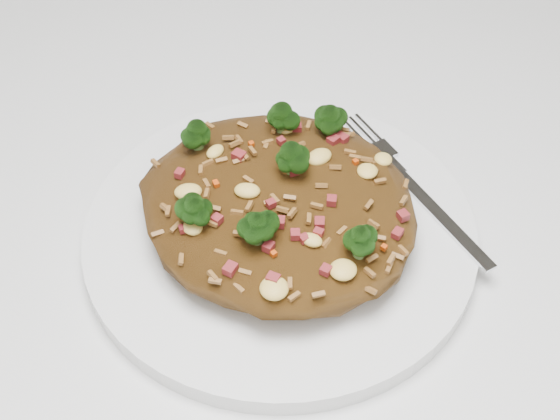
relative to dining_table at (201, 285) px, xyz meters
The scene contains 4 objects.
dining_table is the anchor object (origin of this frame).
plate 0.12m from the dining_table, 11.66° to the left, with size 0.25×0.25×0.01m, color white.
fried_rice 0.15m from the dining_table, 11.76° to the left, with size 0.18×0.16×0.06m.
fork 0.19m from the dining_table, 36.94° to the left, with size 0.16×0.07×0.00m.
Camera 1 is at (0.27, -0.24, 1.14)m, focal length 50.00 mm.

